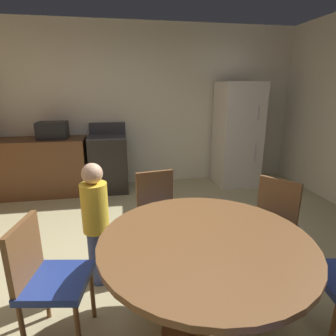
% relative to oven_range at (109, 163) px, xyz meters
% --- Properties ---
extents(ground_plane, '(14.00, 14.00, 0.00)m').
position_rel_oven_range_xyz_m(ground_plane, '(0.45, -2.47, -0.47)').
color(ground_plane, tan).
extents(wall_back, '(6.03, 0.12, 2.70)m').
position_rel_oven_range_xyz_m(wall_back, '(0.45, 0.40, 0.88)').
color(wall_back, silver).
rests_on(wall_back, ground).
extents(kitchen_counter, '(1.91, 0.60, 0.90)m').
position_rel_oven_range_xyz_m(kitchen_counter, '(-1.31, -0.00, -0.02)').
color(kitchen_counter, brown).
rests_on(kitchen_counter, ground).
extents(oven_range, '(0.60, 0.60, 1.10)m').
position_rel_oven_range_xyz_m(oven_range, '(0.00, 0.00, 0.00)').
color(oven_range, black).
rests_on(oven_range, ground).
extents(refrigerator, '(0.68, 0.68, 1.76)m').
position_rel_oven_range_xyz_m(refrigerator, '(2.20, -0.05, 0.41)').
color(refrigerator, silver).
rests_on(refrigerator, ground).
extents(microwave, '(0.44, 0.32, 0.26)m').
position_rel_oven_range_xyz_m(microwave, '(-0.82, -0.00, 0.56)').
color(microwave, black).
rests_on(microwave, kitchen_counter).
extents(dining_table, '(1.34, 1.34, 0.76)m').
position_rel_oven_range_xyz_m(dining_table, '(0.70, -3.05, 0.14)').
color(dining_table, brown).
rests_on(dining_table, ground).
extents(chair_northeast, '(0.56, 0.56, 0.87)m').
position_rel_oven_range_xyz_m(chair_northeast, '(1.52, -2.43, 0.03)').
color(chair_northeast, brown).
rests_on(chair_northeast, ground).
extents(chair_west, '(0.46, 0.46, 0.87)m').
position_rel_oven_range_xyz_m(chair_west, '(-0.31, -2.88, 0.03)').
color(chair_west, brown).
rests_on(chair_west, ground).
extents(chair_north, '(0.46, 0.46, 0.87)m').
position_rel_oven_range_xyz_m(chair_north, '(0.54, -2.03, 0.03)').
color(chair_north, brown).
rests_on(chair_north, ground).
extents(person_child, '(0.31, 0.31, 1.09)m').
position_rel_oven_range_xyz_m(person_child, '(-0.03, -2.34, 0.11)').
color(person_child, '#3D4C84').
rests_on(person_child, ground).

